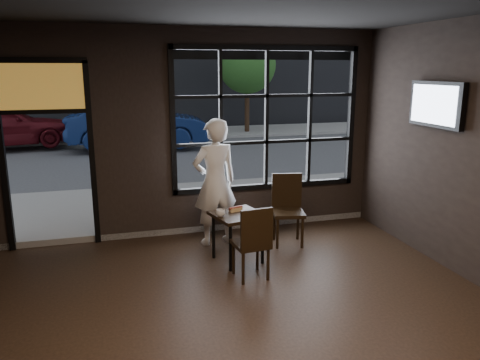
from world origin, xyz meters
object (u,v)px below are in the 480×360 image
object	(u,v)px
chair_near	(251,241)
navy_car	(138,124)
man	(215,182)
cafe_table	(238,237)

from	to	relation	value
chair_near	navy_car	world-z (taller)	navy_car
man	cafe_table	bearing A→B (deg)	89.75
chair_near	cafe_table	bearing A→B (deg)	-93.70
navy_car	cafe_table	bearing A→B (deg)	-172.40
man	navy_car	xyz separation A→B (m)	(-0.57, 8.83, -0.12)
chair_near	man	distance (m)	1.39
chair_near	man	xyz separation A→B (m)	(-0.17, 1.30, 0.47)
man	navy_car	distance (m)	8.85
cafe_table	navy_car	size ratio (longest dim) A/B	0.15
cafe_table	man	world-z (taller)	man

